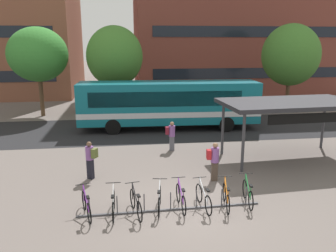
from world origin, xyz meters
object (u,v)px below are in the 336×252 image
object	(u,v)px
parked_bicycle_white_1	(113,205)
parked_bicycle_black_2	(136,204)
street_tree_1	(115,56)
parked_bicycle_orange_6	(226,197)
street_tree_2	(38,55)
parked_bicycle_silver_3	(159,200)
commuter_olive_pack_2	(90,158)
parked_bicycle_silver_5	(204,198)
commuter_red_pack_0	(214,159)
parked_bicycle_green_7	(248,194)
street_tree_0	(291,55)
parked_bicycle_purple_0	(86,206)
city_bus	(170,103)
commuter_maroon_pack_1	(171,134)
parked_bicycle_purple_4	(181,198)
transit_shelter	(290,105)

from	to	relation	value
parked_bicycle_white_1	parked_bicycle_black_2	xyz separation A→B (m)	(0.76, -0.06, 0.00)
parked_bicycle_black_2	street_tree_1	xyz separation A→B (m)	(-0.89, 16.90, 4.31)
parked_bicycle_orange_6	street_tree_2	world-z (taller)	street_tree_2
parked_bicycle_silver_3	commuter_olive_pack_2	distance (m)	4.19
parked_bicycle_silver_5	commuter_red_pack_0	size ratio (longest dim) A/B	1.02
parked_bicycle_black_2	commuter_red_pack_0	xyz separation A→B (m)	(3.41, 2.53, 0.59)
parked_bicycle_green_7	street_tree_0	xyz separation A→B (m)	(9.77, 16.73, 4.34)
parked_bicycle_purple_0	parked_bicycle_black_2	world-z (taller)	same
commuter_red_pack_0	street_tree_1	bearing A→B (deg)	110.08
parked_bicycle_white_1	street_tree_1	world-z (taller)	street_tree_1
commuter_red_pack_0	street_tree_2	bearing A→B (deg)	128.14
city_bus	commuter_red_pack_0	bearing A→B (deg)	-83.88
parked_bicycle_orange_6	street_tree_0	size ratio (longest dim) A/B	0.23
parked_bicycle_orange_6	commuter_maroon_pack_1	bearing A→B (deg)	18.02
parked_bicycle_white_1	commuter_olive_pack_2	bearing A→B (deg)	17.17
street_tree_0	street_tree_2	xyz separation A→B (m)	(-20.65, 0.24, 0.12)
city_bus	parked_bicycle_purple_4	xyz separation A→B (m)	(-1.20, -11.50, -1.39)
commuter_maroon_pack_1	street_tree_2	xyz separation A→B (m)	(-8.99, 10.32, 3.92)
parked_bicycle_purple_0	street_tree_0	xyz separation A→B (m)	(15.54, 16.91, 4.34)
parked_bicycle_silver_5	parked_bicycle_black_2	bearing A→B (deg)	87.54
parked_bicycle_black_2	parked_bicycle_silver_5	bearing A→B (deg)	-98.02
commuter_maroon_pack_1	street_tree_1	xyz separation A→B (m)	(-3.10, 9.98, 3.76)
commuter_olive_pack_2	street_tree_2	xyz separation A→B (m)	(-4.99, 13.82, 3.88)
city_bus	parked_bicycle_silver_5	world-z (taller)	city_bus
parked_bicycle_purple_4	parked_bicycle_orange_6	size ratio (longest dim) A/B	1.01
street_tree_0	street_tree_2	world-z (taller)	street_tree_0
transit_shelter	commuter_olive_pack_2	world-z (taller)	transit_shelter
city_bus	transit_shelter	distance (m)	8.63
city_bus	parked_bicycle_white_1	distance (m)	12.29
city_bus	parked_bicycle_orange_6	distance (m)	11.72
transit_shelter	parked_bicycle_silver_3	bearing A→B (deg)	-150.32
commuter_red_pack_0	street_tree_2	size ratio (longest dim) A/B	0.24
street_tree_0	city_bus	bearing A→B (deg)	-154.55
parked_bicycle_silver_3	parked_bicycle_purple_4	xyz separation A→B (m)	(0.77, 0.03, 0.00)
street_tree_0	parked_bicycle_silver_5	bearing A→B (deg)	-124.20
commuter_maroon_pack_1	commuter_olive_pack_2	xyz separation A→B (m)	(-4.00, -3.50, 0.04)
parked_bicycle_black_2	street_tree_1	bearing A→B (deg)	-8.18
parked_bicycle_green_7	parked_bicycle_silver_3	bearing A→B (deg)	99.45
city_bus	street_tree_0	xyz separation A→B (m)	(11.07, 5.27, 2.95)
commuter_maroon_pack_1	street_tree_0	world-z (taller)	street_tree_0
city_bus	parked_bicycle_orange_6	size ratio (longest dim) A/B	7.10
parked_bicycle_silver_3	commuter_maroon_pack_1	size ratio (longest dim) A/B	1.06
commuter_olive_pack_2	street_tree_1	xyz separation A→B (m)	(0.91, 13.48, 3.72)
parked_bicycle_purple_0	commuter_olive_pack_2	bearing A→B (deg)	-13.23
commuter_olive_pack_2	parked_bicycle_purple_4	bearing A→B (deg)	168.64
parked_bicycle_purple_0	commuter_olive_pack_2	world-z (taller)	commuter_olive_pack_2
commuter_maroon_pack_1	parked_bicycle_silver_3	bearing A→B (deg)	-97.88
city_bus	parked_bicycle_green_7	bearing A→B (deg)	-81.23
parked_bicycle_silver_3	transit_shelter	size ratio (longest dim) A/B	0.25
street_tree_0	parked_bicycle_green_7	bearing A→B (deg)	-120.30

